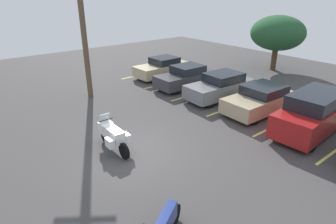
{
  "coord_description": "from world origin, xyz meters",
  "views": [
    {
      "loc": [
        8.94,
        -5.3,
        6.23
      ],
      "look_at": [
        -0.4,
        2.2,
        1.09
      ],
      "focal_mm": 31.04,
      "sensor_mm": 36.0,
      "label": 1
    }
  ],
  "objects": [
    {
      "name": "car_grey",
      "position": [
        -2.11,
        7.63,
        0.75
      ],
      "size": [
        1.95,
        4.5,
        1.54
      ],
      "color": "slate",
      "rests_on": "ground"
    },
    {
      "name": "parking_stripes",
      "position": [
        -0.66,
        7.59,
        0.0
      ],
      "size": [
        17.59,
        5.16,
        0.01
      ],
      "color": "#EAE066",
      "rests_on": "ground"
    },
    {
      "name": "motorcycle_touring",
      "position": [
        -0.71,
        -0.46,
        0.68
      ],
      "size": [
        2.24,
        0.97,
        1.42
      ],
      "color": "black",
      "rests_on": "ground"
    },
    {
      "name": "car_red",
      "position": [
        3.62,
        7.42,
        0.97
      ],
      "size": [
        2.14,
        4.59,
        1.93
      ],
      "color": "maroon",
      "rests_on": "ground"
    },
    {
      "name": "tree_left",
      "position": [
        -3.93,
        16.13,
        2.94
      ],
      "size": [
        4.21,
        4.21,
        4.31
      ],
      "color": "#4C3823",
      "rests_on": "ground"
    },
    {
      "name": "ground",
      "position": [
        0.0,
        0.0,
        -0.05
      ],
      "size": [
        44.0,
        44.0,
        0.1
      ],
      "primitive_type": "cube",
      "color": "#423F3F"
    },
    {
      "name": "utility_pole",
      "position": [
        -7.33,
        1.59,
        4.2
      ],
      "size": [
        1.16,
        1.53,
        8.19
      ],
      "color": "brown",
      "rests_on": "ground"
    },
    {
      "name": "car_charcoal",
      "position": [
        -5.01,
        7.48,
        0.72
      ],
      "size": [
        1.8,
        4.35,
        1.48
      ],
      "color": "#38383D",
      "rests_on": "ground"
    },
    {
      "name": "car_champagne",
      "position": [
        -7.98,
        7.75,
        0.71
      ],
      "size": [
        1.89,
        4.25,
        1.47
      ],
      "color": "#C1B289",
      "rests_on": "ground"
    },
    {
      "name": "car_tan",
      "position": [
        0.68,
        7.68,
        0.71
      ],
      "size": [
        2.03,
        4.28,
        1.46
      ],
      "color": "tan",
      "rests_on": "ground"
    }
  ]
}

